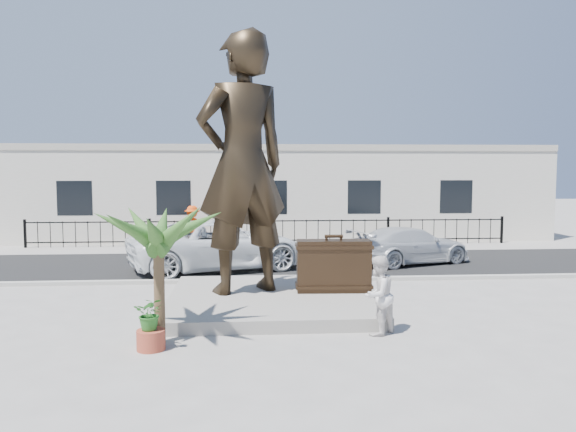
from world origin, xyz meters
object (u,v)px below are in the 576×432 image
object	(u,v)px
suitcase	(334,266)
tourist	(378,295)
statue	(242,163)
car_white	(219,245)

from	to	relation	value
suitcase	tourist	size ratio (longest dim) A/B	1.14
tourist	statue	bearing A→B (deg)	-89.88
statue	tourist	world-z (taller)	statue
statue	car_white	bearing A→B (deg)	-103.82
statue	tourist	size ratio (longest dim) A/B	3.97
statue	car_white	distance (m)	5.76
tourist	car_white	distance (m)	8.89
suitcase	tourist	bearing A→B (deg)	-77.81
suitcase	car_white	xyz separation A→B (m)	(-3.28, 5.10, -0.10)
statue	car_white	world-z (taller)	statue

